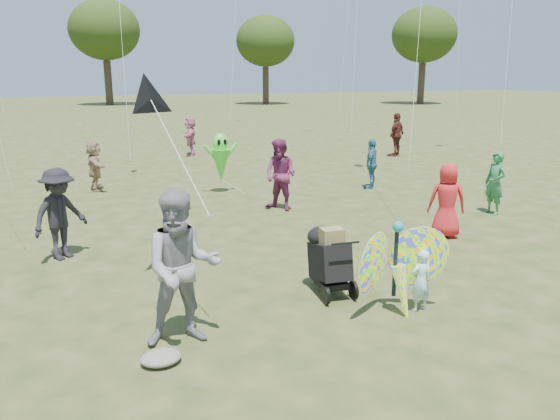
% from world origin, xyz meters
% --- Properties ---
extents(ground, '(160.00, 160.00, 0.00)m').
position_xyz_m(ground, '(0.00, 0.00, 0.00)').
color(ground, '#51592B').
rests_on(ground, ground).
extents(child_girl, '(0.36, 0.25, 0.94)m').
position_xyz_m(child_girl, '(1.05, -0.86, 0.47)').
color(child_girl, '#B2E5FB').
rests_on(child_girl, ground).
extents(adult_man, '(1.08, 0.89, 2.03)m').
position_xyz_m(adult_man, '(-2.35, -0.50, 1.01)').
color(adult_man, gray).
rests_on(adult_man, ground).
extents(grey_bag, '(0.50, 0.41, 0.16)m').
position_xyz_m(grey_bag, '(-2.75, -0.93, 0.08)').
color(grey_bag, gray).
rests_on(grey_bag, ground).
extents(crowd_a, '(0.92, 0.82, 1.59)m').
position_xyz_m(crowd_a, '(3.82, 2.03, 0.79)').
color(crowd_a, red).
rests_on(crowd_a, ground).
extents(crowd_b, '(1.28, 1.18, 1.73)m').
position_xyz_m(crowd_b, '(-3.75, 3.64, 0.86)').
color(crowd_b, black).
rests_on(crowd_b, ground).
extents(crowd_c, '(0.86, 0.88, 1.49)m').
position_xyz_m(crowd_c, '(5.03, 7.00, 0.74)').
color(crowd_c, '#316B87').
rests_on(crowd_c, ground).
extents(crowd_d, '(0.50, 1.38, 1.47)m').
position_xyz_m(crowd_d, '(-2.70, 9.83, 0.74)').
color(crowd_d, '#A07E62').
rests_on(crowd_d, ground).
extents(crowd_e, '(1.06, 1.11, 1.81)m').
position_xyz_m(crowd_e, '(1.47, 5.54, 0.90)').
color(crowd_e, '#712551').
rests_on(crowd_e, ground).
extents(crowd_f, '(0.41, 0.59, 1.55)m').
position_xyz_m(crowd_f, '(6.19, 3.18, 0.77)').
color(crowd_f, '#2A7142').
rests_on(crowd_f, ground).
extents(crowd_h, '(1.13, 0.90, 1.80)m').
position_xyz_m(crowd_h, '(9.45, 12.23, 0.90)').
color(crowd_h, '#4E221A').
rests_on(crowd_h, ground).
extents(crowd_j, '(0.84, 1.56, 1.60)m').
position_xyz_m(crowd_j, '(1.57, 15.77, 0.80)').
color(crowd_j, '#C26E89').
rests_on(crowd_j, ground).
extents(jogging_stroller, '(0.56, 1.08, 1.09)m').
position_xyz_m(jogging_stroller, '(0.12, 0.26, 0.61)').
color(jogging_stroller, black).
rests_on(jogging_stroller, ground).
extents(butterfly_kite, '(1.74, 0.75, 1.59)m').
position_xyz_m(butterfly_kite, '(0.69, -0.81, 0.66)').
color(butterfly_kite, red).
rests_on(butterfly_kite, ground).
extents(delta_kite_rig, '(0.89, 2.38, 1.79)m').
position_xyz_m(delta_kite_rig, '(-2.28, 1.64, 3.00)').
color(delta_kite_rig, black).
rests_on(delta_kite_rig, ground).
extents(alien_kite, '(1.12, 0.69, 1.74)m').
position_xyz_m(alien_kite, '(0.65, 8.07, 0.97)').
color(alien_kite, '#49E435').
rests_on(alien_kite, ground).
extents(tree_line, '(91.78, 33.60, 10.79)m').
position_xyz_m(tree_line, '(3.67, 44.99, 6.86)').
color(tree_line, '#3A2D21').
rests_on(tree_line, ground).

